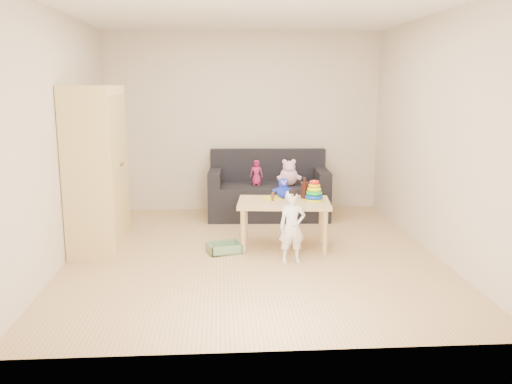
{
  "coord_description": "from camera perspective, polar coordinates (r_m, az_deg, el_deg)",
  "views": [
    {
      "loc": [
        -0.35,
        -5.76,
        1.86
      ],
      "look_at": [
        0.05,
        0.25,
        0.65
      ],
      "focal_mm": 38.0,
      "sensor_mm": 36.0,
      "label": 1
    }
  ],
  "objects": [
    {
      "name": "room",
      "position": [
        5.8,
        -0.33,
        5.82
      ],
      "size": [
        4.5,
        4.5,
        4.5
      ],
      "color": "tan",
      "rests_on": "ground"
    },
    {
      "name": "doll",
      "position": [
        7.53,
        0.05,
        2.03
      ],
      "size": [
        0.19,
        0.15,
        0.35
      ],
      "primitive_type": "imported",
      "rotation": [
        0.0,
        0.0,
        -0.19
      ],
      "color": "#AA1F52",
      "rests_on": "sofa"
    },
    {
      "name": "wardrobe",
      "position": [
        6.32,
        -16.42,
        2.34
      ],
      "size": [
        0.51,
        1.02,
        1.84
      ],
      "primitive_type": "cube",
      "color": "#DBB778",
      "rests_on": "ground"
    },
    {
      "name": "yellow_book",
      "position": [
        6.29,
        1.64,
        -0.64
      ],
      "size": [
        0.23,
        0.23,
        0.01
      ],
      "primitive_type": "cube",
      "rotation": [
        0.0,
        0.0,
        0.22
      ],
      "color": "yellow",
      "rests_on": "play_table"
    },
    {
      "name": "sofa",
      "position": [
        7.66,
        1.33,
        -0.91
      ],
      "size": [
        1.71,
        0.91,
        0.47
      ],
      "primitive_type": "cube",
      "rotation": [
        0.0,
        0.0,
        -0.05
      ],
      "color": "black",
      "rests_on": "ground"
    },
    {
      "name": "brown_bottle",
      "position": [
        6.33,
        5.11,
        0.26
      ],
      "size": [
        0.08,
        0.08,
        0.24
      ],
      "color": "black",
      "rests_on": "play_table"
    },
    {
      "name": "ring_stacker",
      "position": [
        6.2,
        6.14,
        -0.06
      ],
      "size": [
        0.21,
        0.21,
        0.24
      ],
      "color": "#FFFC0D",
      "rests_on": "play_table"
    },
    {
      "name": "pink_bear",
      "position": [
        7.53,
        3.48,
        1.87
      ],
      "size": [
        0.31,
        0.28,
        0.31
      ],
      "primitive_type": null,
      "rotation": [
        0.0,
        0.0,
        0.2
      ],
      "color": "#FFBBD3",
      "rests_on": "sofa"
    },
    {
      "name": "blue_plush",
      "position": [
        6.33,
        2.88,
        0.46
      ],
      "size": [
        0.24,
        0.21,
        0.24
      ],
      "primitive_type": null,
      "rotation": [
        0.0,
        0.0,
        -0.31
      ],
      "color": "#192DE7",
      "rests_on": "play_table"
    },
    {
      "name": "storage_bin",
      "position": [
        6.1,
        -3.36,
        -5.88
      ],
      "size": [
        0.42,
        0.36,
        0.11
      ],
      "primitive_type": null,
      "rotation": [
        0.0,
        0.0,
        0.28
      ],
      "color": "gray",
      "rests_on": "ground"
    },
    {
      "name": "wooden_figure",
      "position": [
        6.16,
        1.78,
        -0.46
      ],
      "size": [
        0.05,
        0.04,
        0.11
      ],
      "primitive_type": null,
      "rotation": [
        0.0,
        0.0,
        0.1
      ],
      "color": "brown",
      "rests_on": "play_table"
    },
    {
      "name": "play_table",
      "position": [
        6.24,
        2.92,
        -3.39
      ],
      "size": [
        1.1,
        0.76,
        0.55
      ],
      "primitive_type": "cube",
      "rotation": [
        0.0,
        0.0,
        -0.1
      ],
      "color": "#ECC081",
      "rests_on": "ground"
    },
    {
      "name": "toddler",
      "position": [
        5.7,
        3.82,
        -3.78
      ],
      "size": [
        0.29,
        0.21,
        0.75
      ],
      "primitive_type": "imported",
      "rotation": [
        0.0,
        0.0,
        0.09
      ],
      "color": "white",
      "rests_on": "ground"
    }
  ]
}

